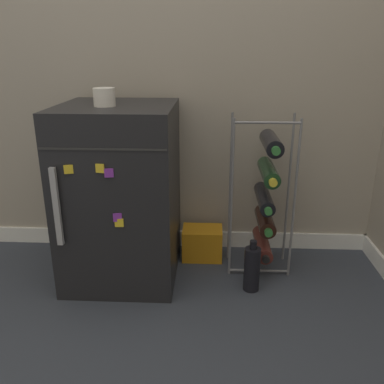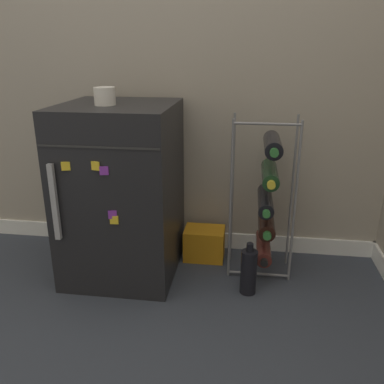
{
  "view_description": "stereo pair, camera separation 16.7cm",
  "coord_description": "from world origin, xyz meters",
  "px_view_note": "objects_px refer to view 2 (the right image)",
  "views": [
    {
      "loc": [
        0.06,
        -1.43,
        1.07
      ],
      "look_at": [
        -0.03,
        0.41,
        0.42
      ],
      "focal_mm": 38.0,
      "sensor_mm": 36.0,
      "label": 1
    },
    {
      "loc": [
        0.23,
        -1.41,
        1.07
      ],
      "look_at": [
        -0.03,
        0.41,
        0.42
      ],
      "focal_mm": 38.0,
      "sensor_mm": 36.0,
      "label": 2
    }
  ],
  "objects_px": {
    "soda_box": "(204,243)",
    "fridge_top_cup": "(105,96)",
    "wine_rack": "(267,198)",
    "loose_bottle_floor": "(249,271)",
    "mini_fridge": "(122,192)"
  },
  "relations": [
    {
      "from": "fridge_top_cup",
      "to": "loose_bottle_floor",
      "type": "height_order",
      "value": "fridge_top_cup"
    },
    {
      "from": "soda_box",
      "to": "fridge_top_cup",
      "type": "relative_size",
      "value": 2.27
    },
    {
      "from": "loose_bottle_floor",
      "to": "mini_fridge",
      "type": "bearing_deg",
      "value": 167.67
    },
    {
      "from": "wine_rack",
      "to": "soda_box",
      "type": "distance_m",
      "value": 0.45
    },
    {
      "from": "wine_rack",
      "to": "soda_box",
      "type": "xyz_separation_m",
      "value": [
        -0.31,
        0.09,
        -0.31
      ]
    },
    {
      "from": "fridge_top_cup",
      "to": "soda_box",
      "type": "bearing_deg",
      "value": 26.95
    },
    {
      "from": "soda_box",
      "to": "loose_bottle_floor",
      "type": "xyz_separation_m",
      "value": [
        0.24,
        -0.3,
        0.03
      ]
    },
    {
      "from": "mini_fridge",
      "to": "loose_bottle_floor",
      "type": "height_order",
      "value": "mini_fridge"
    },
    {
      "from": "soda_box",
      "to": "loose_bottle_floor",
      "type": "distance_m",
      "value": 0.38
    },
    {
      "from": "soda_box",
      "to": "mini_fridge",
      "type": "bearing_deg",
      "value": -157.01
    },
    {
      "from": "wine_rack",
      "to": "loose_bottle_floor",
      "type": "distance_m",
      "value": 0.36
    },
    {
      "from": "wine_rack",
      "to": "fridge_top_cup",
      "type": "bearing_deg",
      "value": -170.1
    },
    {
      "from": "mini_fridge",
      "to": "wine_rack",
      "type": "xyz_separation_m",
      "value": [
        0.7,
        0.08,
        -0.02
      ]
    },
    {
      "from": "wine_rack",
      "to": "loose_bottle_floor",
      "type": "xyz_separation_m",
      "value": [
        -0.07,
        -0.21,
        -0.28
      ]
    },
    {
      "from": "fridge_top_cup",
      "to": "loose_bottle_floor",
      "type": "xyz_separation_m",
      "value": [
        0.66,
        -0.09,
        -0.76
      ]
    }
  ]
}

